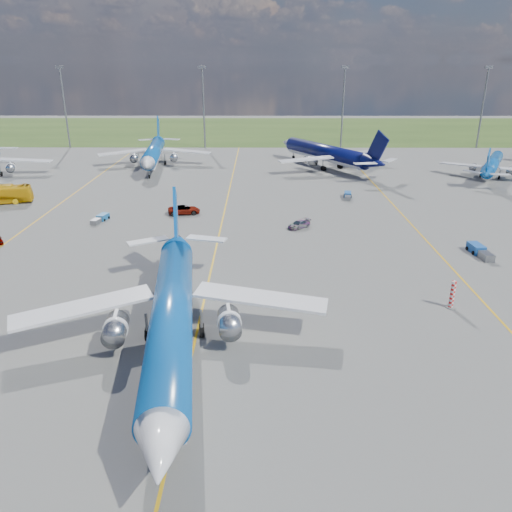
{
  "coord_description": "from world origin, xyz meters",
  "views": [
    {
      "loc": [
        5.87,
        -38.75,
        24.19
      ],
      "look_at": [
        5.59,
        12.46,
        4.0
      ],
      "focal_mm": 35.0,
      "sensor_mm": 36.0,
      "label": 1
    }
  ],
  "objects_px": {
    "warning_post": "(452,295)",
    "service_car_b": "(184,210)",
    "bg_jet_nnw": "(155,167)",
    "baggage_tug_w": "(479,251)",
    "baggage_tug_c": "(100,219)",
    "main_airliner": "(174,352)",
    "service_car_c": "(299,224)",
    "bg_jet_ne": "(490,176)",
    "bg_jet_n": "(325,168)",
    "baggage_tug_e": "(348,196)"
  },
  "relations": [
    {
      "from": "baggage_tug_w",
      "to": "service_car_b",
      "type": "bearing_deg",
      "value": 150.78
    },
    {
      "from": "service_car_b",
      "to": "main_airliner",
      "type": "bearing_deg",
      "value": 175.27
    },
    {
      "from": "bg_jet_ne",
      "to": "main_airliner",
      "type": "distance_m",
      "value": 93.23
    },
    {
      "from": "bg_jet_nnw",
      "to": "baggage_tug_w",
      "type": "xyz_separation_m",
      "value": [
        54.6,
        -58.26,
        0.54
      ]
    },
    {
      "from": "bg_jet_n",
      "to": "baggage_tug_w",
      "type": "bearing_deg",
      "value": 72.32
    },
    {
      "from": "bg_jet_n",
      "to": "baggage_tug_w",
      "type": "relative_size",
      "value": 7.55
    },
    {
      "from": "bg_jet_nnw",
      "to": "baggage_tug_w",
      "type": "relative_size",
      "value": 7.25
    },
    {
      "from": "warning_post",
      "to": "bg_jet_nnw",
      "type": "bearing_deg",
      "value": 121.7
    },
    {
      "from": "bg_jet_n",
      "to": "baggage_tug_e",
      "type": "distance_m",
      "value": 28.47
    },
    {
      "from": "service_car_c",
      "to": "baggage_tug_c",
      "type": "relative_size",
      "value": 0.91
    },
    {
      "from": "bg_jet_nnw",
      "to": "main_airliner",
      "type": "distance_m",
      "value": 84.13
    },
    {
      "from": "service_car_b",
      "to": "baggage_tug_e",
      "type": "bearing_deg",
      "value": -81.71
    },
    {
      "from": "main_airliner",
      "to": "service_car_c",
      "type": "bearing_deg",
      "value": 61.76
    },
    {
      "from": "warning_post",
      "to": "baggage_tug_w",
      "type": "distance_m",
      "value": 17.8
    },
    {
      "from": "bg_jet_ne",
      "to": "baggage_tug_e",
      "type": "xyz_separation_m",
      "value": [
        -34.97,
        -18.95,
        0.45
      ]
    },
    {
      "from": "main_airliner",
      "to": "baggage_tug_w",
      "type": "bearing_deg",
      "value": 26.05
    },
    {
      "from": "main_airliner",
      "to": "baggage_tug_c",
      "type": "height_order",
      "value": "main_airliner"
    },
    {
      "from": "warning_post",
      "to": "bg_jet_nnw",
      "type": "relative_size",
      "value": 0.08
    },
    {
      "from": "bg_jet_nnw",
      "to": "bg_jet_n",
      "type": "xyz_separation_m",
      "value": [
        41.16,
        -0.63,
        0.0
      ]
    },
    {
      "from": "bg_jet_n",
      "to": "service_car_b",
      "type": "distance_m",
      "value": 48.25
    },
    {
      "from": "service_car_c",
      "to": "bg_jet_nnw",
      "type": "bearing_deg",
      "value": 171.88
    },
    {
      "from": "baggage_tug_c",
      "to": "baggage_tug_e",
      "type": "bearing_deg",
      "value": 31.62
    },
    {
      "from": "bg_jet_ne",
      "to": "baggage_tug_c",
      "type": "height_order",
      "value": "bg_jet_ne"
    },
    {
      "from": "baggage_tug_w",
      "to": "bg_jet_ne",
      "type": "bearing_deg",
      "value": 59.91
    },
    {
      "from": "bg_jet_ne",
      "to": "baggage_tug_w",
      "type": "bearing_deg",
      "value": 94.09
    },
    {
      "from": "warning_post",
      "to": "bg_jet_ne",
      "type": "bearing_deg",
      "value": 63.53
    },
    {
      "from": "warning_post",
      "to": "service_car_b",
      "type": "height_order",
      "value": "warning_post"
    },
    {
      "from": "bg_jet_n",
      "to": "baggage_tug_c",
      "type": "height_order",
      "value": "bg_jet_n"
    },
    {
      "from": "bg_jet_nnw",
      "to": "bg_jet_ne",
      "type": "xyz_separation_m",
      "value": [
        76.9,
        -10.14,
        0.0
      ]
    },
    {
      "from": "bg_jet_ne",
      "to": "baggage_tug_c",
      "type": "xyz_separation_m",
      "value": [
        -77.08,
        -33.57,
        0.45
      ]
    },
    {
      "from": "service_car_c",
      "to": "bg_jet_ne",
      "type": "bearing_deg",
      "value": 87.05
    },
    {
      "from": "bg_jet_n",
      "to": "main_airliner",
      "type": "xyz_separation_m",
      "value": [
        -23.39,
        -81.6,
        0.0
      ]
    },
    {
      "from": "service_car_b",
      "to": "baggage_tug_w",
      "type": "xyz_separation_m",
      "value": [
        41.88,
        -18.65,
        -0.2
      ]
    },
    {
      "from": "baggage_tug_w",
      "to": "baggage_tug_c",
      "type": "height_order",
      "value": "baggage_tug_w"
    },
    {
      "from": "bg_jet_nnw",
      "to": "main_airliner",
      "type": "bearing_deg",
      "value": -83.75
    },
    {
      "from": "warning_post",
      "to": "service_car_c",
      "type": "bearing_deg",
      "value": 117.65
    },
    {
      "from": "main_airliner",
      "to": "warning_post",
      "type": "bearing_deg",
      "value": 10.64
    },
    {
      "from": "main_airliner",
      "to": "baggage_tug_e",
      "type": "xyz_separation_m",
      "value": [
        24.16,
        53.14,
        0.45
      ]
    },
    {
      "from": "bg_jet_ne",
      "to": "bg_jet_n",
      "type": "bearing_deg",
      "value": 14.06
    },
    {
      "from": "service_car_b",
      "to": "baggage_tug_c",
      "type": "relative_size",
      "value": 1.21
    },
    {
      "from": "bg_jet_ne",
      "to": "baggage_tug_e",
      "type": "bearing_deg",
      "value": 57.41
    },
    {
      "from": "baggage_tug_w",
      "to": "baggage_tug_c",
      "type": "bearing_deg",
      "value": 159.91
    },
    {
      "from": "warning_post",
      "to": "baggage_tug_e",
      "type": "relative_size",
      "value": 0.67
    },
    {
      "from": "bg_jet_ne",
      "to": "baggage_tug_w",
      "type": "xyz_separation_m",
      "value": [
        -22.3,
        -48.11,
        0.54
      ]
    },
    {
      "from": "bg_jet_n",
      "to": "baggage_tug_e",
      "type": "bearing_deg",
      "value": 60.74
    },
    {
      "from": "baggage_tug_w",
      "to": "bg_jet_n",
      "type": "bearing_deg",
      "value": 97.91
    },
    {
      "from": "warning_post",
      "to": "bg_jet_nnw",
      "type": "xyz_separation_m",
      "value": [
        -45.37,
        73.45,
        -1.5
      ]
    },
    {
      "from": "bg_jet_ne",
      "to": "service_car_b",
      "type": "relative_size",
      "value": 5.65
    },
    {
      "from": "warning_post",
      "to": "baggage_tug_c",
      "type": "xyz_separation_m",
      "value": [
        -45.55,
        29.74,
        -1.05
      ]
    },
    {
      "from": "service_car_c",
      "to": "baggage_tug_c",
      "type": "distance_m",
      "value": 31.82
    }
  ]
}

